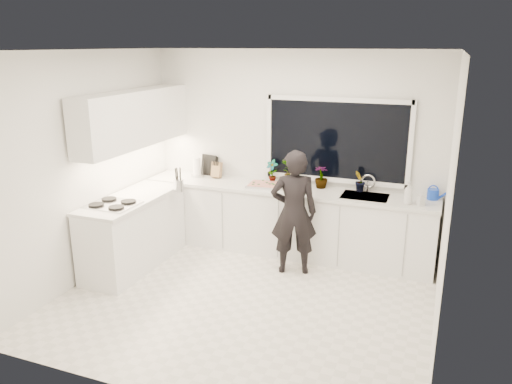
% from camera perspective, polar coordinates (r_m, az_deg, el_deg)
% --- Properties ---
extents(floor, '(4.00, 3.50, 0.02)m').
position_cam_1_polar(floor, '(5.74, -1.31, -12.27)').
color(floor, beige).
rests_on(floor, ground).
extents(wall_back, '(4.00, 0.02, 2.70)m').
position_cam_1_polar(wall_back, '(6.83, 4.25, 4.63)').
color(wall_back, white).
rests_on(wall_back, ground).
extents(wall_left, '(0.02, 3.50, 2.70)m').
position_cam_1_polar(wall_left, '(6.25, -18.73, 2.66)').
color(wall_left, white).
rests_on(wall_left, ground).
extents(wall_right, '(0.02, 3.50, 2.70)m').
position_cam_1_polar(wall_right, '(4.85, 21.11, -1.45)').
color(wall_right, white).
rests_on(wall_right, ground).
extents(ceiling, '(4.00, 3.50, 0.02)m').
position_cam_1_polar(ceiling, '(5.03, -1.52, 16.01)').
color(ceiling, white).
rests_on(ceiling, wall_back).
extents(window, '(1.80, 0.02, 1.00)m').
position_cam_1_polar(window, '(6.62, 9.20, 5.84)').
color(window, black).
rests_on(window, wall_back).
extents(base_cabinets_back, '(3.92, 0.58, 0.88)m').
position_cam_1_polar(base_cabinets_back, '(6.80, 3.32, -3.40)').
color(base_cabinets_back, white).
rests_on(base_cabinets_back, floor).
extents(base_cabinets_left, '(0.58, 1.60, 0.88)m').
position_cam_1_polar(base_cabinets_left, '(6.58, -13.77, -4.57)').
color(base_cabinets_left, white).
rests_on(base_cabinets_left, floor).
extents(countertop_back, '(3.94, 0.62, 0.04)m').
position_cam_1_polar(countertop_back, '(6.65, 3.36, 0.31)').
color(countertop_back, silver).
rests_on(countertop_back, base_cabinets_back).
extents(countertop_left, '(0.62, 1.60, 0.04)m').
position_cam_1_polar(countertop_left, '(6.43, -14.05, -0.74)').
color(countertop_left, silver).
rests_on(countertop_left, base_cabinets_left).
extents(upper_cabinets, '(0.34, 2.10, 0.70)m').
position_cam_1_polar(upper_cabinets, '(6.57, -13.76, 8.16)').
color(upper_cabinets, white).
rests_on(upper_cabinets, wall_left).
extents(sink, '(0.58, 0.42, 0.14)m').
position_cam_1_polar(sink, '(6.44, 12.31, -0.87)').
color(sink, silver).
rests_on(sink, countertop_back).
extents(faucet, '(0.03, 0.03, 0.22)m').
position_cam_1_polar(faucet, '(6.59, 12.68, 0.94)').
color(faucet, silver).
rests_on(faucet, countertop_back).
extents(stovetop, '(0.56, 0.48, 0.03)m').
position_cam_1_polar(stovetop, '(6.16, -16.07, -1.31)').
color(stovetop, black).
rests_on(stovetop, countertop_left).
extents(person, '(0.66, 0.54, 1.56)m').
position_cam_1_polar(person, '(6.11, 4.33, -2.35)').
color(person, black).
rests_on(person, floor).
extents(pizza_tray, '(0.52, 0.41, 0.03)m').
position_cam_1_polar(pizza_tray, '(6.70, 1.14, 0.78)').
color(pizza_tray, '#B3B3B8').
rests_on(pizza_tray, countertop_back).
extents(pizza, '(0.47, 0.36, 0.01)m').
position_cam_1_polar(pizza, '(6.70, 1.14, 0.92)').
color(pizza, red).
rests_on(pizza, pizza_tray).
extents(watering_can, '(0.18, 0.18, 0.13)m').
position_cam_1_polar(watering_can, '(6.50, 19.56, -0.24)').
color(watering_can, blue).
rests_on(watering_can, countertop_back).
extents(paper_towel_roll, '(0.13, 0.13, 0.26)m').
position_cam_1_polar(paper_towel_roll, '(7.22, -6.77, 2.77)').
color(paper_towel_roll, white).
rests_on(paper_towel_roll, countertop_back).
extents(knife_block, '(0.13, 0.10, 0.22)m').
position_cam_1_polar(knife_block, '(7.13, -4.51, 2.49)').
color(knife_block, '#926A44').
rests_on(knife_block, countertop_back).
extents(utensil_crock, '(0.15, 0.15, 0.16)m').
position_cam_1_polar(utensil_crock, '(6.54, -8.83, 0.78)').
color(utensil_crock, silver).
rests_on(utensil_crock, countertop_left).
extents(picture_frame_large, '(0.22, 0.03, 0.28)m').
position_cam_1_polar(picture_frame_large, '(7.27, -5.19, 3.00)').
color(picture_frame_large, black).
rests_on(picture_frame_large, countertop_back).
extents(picture_frame_small, '(0.25, 0.07, 0.30)m').
position_cam_1_polar(picture_frame_small, '(7.29, -5.44, 3.10)').
color(picture_frame_small, black).
rests_on(picture_frame_small, countertop_back).
extents(herb_plants, '(1.36, 0.31, 0.34)m').
position_cam_1_polar(herb_plants, '(6.71, 5.26, 2.03)').
color(herb_plants, '#26662D').
rests_on(herb_plants, countertop_back).
extents(soap_bottles, '(0.28, 0.15, 0.27)m').
position_cam_1_polar(soap_bottles, '(6.19, 17.37, -0.27)').
color(soap_bottles, '#D8BF66').
rests_on(soap_bottles, countertop_back).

